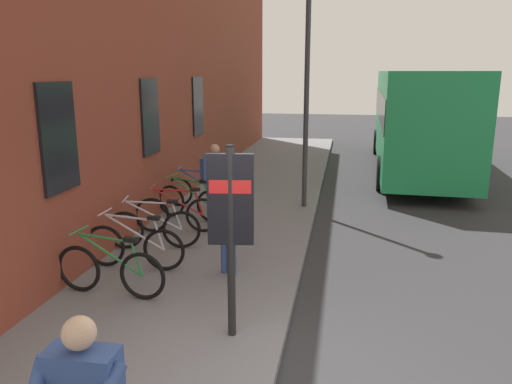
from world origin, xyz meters
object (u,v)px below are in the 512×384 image
at_px(transit_info_sign, 231,212).
at_px(city_bus, 417,114).
at_px(bicycle_end_of_row, 134,246).
at_px(bicycle_under_window, 154,228).
at_px(bicycle_mid_rack, 200,191).
at_px(bicycle_far_end, 178,214).
at_px(street_lamp, 307,73).
at_px(bicycle_leaning_wall, 191,202).
at_px(pedestrian_crossing_street, 215,174).
at_px(bicycle_beside_lamp, 110,270).
at_px(pedestrian_near_bus, 228,213).

xyz_separation_m(transit_info_sign, city_bus, (12.22, -3.66, 0.20)).
bearing_deg(bicycle_end_of_row, city_bus, -28.95).
xyz_separation_m(bicycle_under_window, bicycle_mid_rack, (3.00, 0.00, 0.00)).
distance_m(bicycle_far_end, street_lamp, 4.42).
xyz_separation_m(bicycle_under_window, bicycle_leaning_wall, (1.95, -0.11, 0.00)).
height_order(bicycle_mid_rack, street_lamp, street_lamp).
bearing_deg(pedestrian_crossing_street, bicycle_leaning_wall, 92.58).
distance_m(bicycle_far_end, city_bus, 10.23).
bearing_deg(transit_info_sign, bicycle_beside_lamp, 68.57).
height_order(bicycle_leaning_wall, pedestrian_near_bus, pedestrian_near_bus).
xyz_separation_m(bicycle_end_of_row, bicycle_under_window, (0.98, 0.05, -0.00)).
bearing_deg(street_lamp, bicycle_leaning_wall, 122.96).
distance_m(city_bus, pedestrian_crossing_street, 9.07).
xyz_separation_m(bicycle_under_window, city_bus, (9.41, -5.80, 1.41)).
height_order(pedestrian_crossing_street, pedestrian_near_bus, pedestrian_crossing_street).
relative_size(bicycle_beside_lamp, bicycle_far_end, 1.01).
xyz_separation_m(bicycle_leaning_wall, street_lamp, (1.55, -2.39, 2.79)).
distance_m(bicycle_beside_lamp, bicycle_far_end, 3.04).
xyz_separation_m(bicycle_end_of_row, street_lamp, (4.47, -2.45, 2.79)).
height_order(city_bus, street_lamp, street_lamp).
xyz_separation_m(bicycle_end_of_row, pedestrian_crossing_street, (2.95, -0.62, 0.65)).
xyz_separation_m(bicycle_beside_lamp, street_lamp, (5.52, -2.36, 2.79)).
height_order(transit_info_sign, pedestrian_near_bus, transit_info_sign).
relative_size(bicycle_far_end, pedestrian_near_bus, 1.04).
xyz_separation_m(bicycle_leaning_wall, pedestrian_crossing_street, (0.03, -0.56, 0.65)).
distance_m(bicycle_end_of_row, bicycle_far_end, 2.00).
relative_size(bicycle_end_of_row, bicycle_under_window, 1.02).
xyz_separation_m(bicycle_far_end, bicycle_leaning_wall, (0.93, 0.01, 0.00)).
relative_size(bicycle_end_of_row, pedestrian_crossing_street, 1.04).
bearing_deg(pedestrian_near_bus, bicycle_end_of_row, 92.17).
height_order(bicycle_far_end, city_bus, city_bus).
height_order(bicycle_beside_lamp, pedestrian_crossing_street, pedestrian_crossing_street).
height_order(bicycle_end_of_row, pedestrian_near_bus, pedestrian_near_bus).
bearing_deg(bicycle_under_window, bicycle_end_of_row, -177.09).
relative_size(pedestrian_crossing_street, street_lamp, 0.32).
bearing_deg(bicycle_beside_lamp, city_bus, -26.35).
height_order(bicycle_end_of_row, city_bus, city_bus).
xyz_separation_m(bicycle_under_window, street_lamp, (3.50, -2.50, 2.79)).
bearing_deg(bicycle_end_of_row, pedestrian_near_bus, -87.83).
bearing_deg(bicycle_leaning_wall, bicycle_far_end, -179.07).
distance_m(bicycle_under_window, pedestrian_near_bus, 1.99).
bearing_deg(bicycle_end_of_row, bicycle_mid_rack, 0.75).
relative_size(city_bus, pedestrian_crossing_street, 6.22).
relative_size(bicycle_beside_lamp, bicycle_mid_rack, 1.00).
relative_size(bicycle_far_end, bicycle_leaning_wall, 1.02).
relative_size(bicycle_beside_lamp, bicycle_under_window, 1.01).
bearing_deg(pedestrian_crossing_street, bicycle_beside_lamp, 172.42).
bearing_deg(bicycle_mid_rack, transit_info_sign, -159.79).
relative_size(pedestrian_near_bus, street_lamp, 0.31).
relative_size(bicycle_mid_rack, pedestrian_crossing_street, 1.04).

